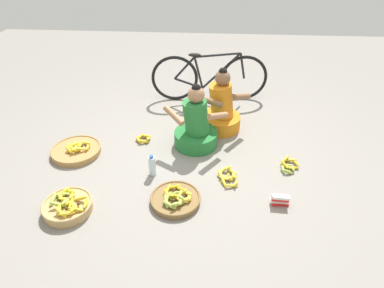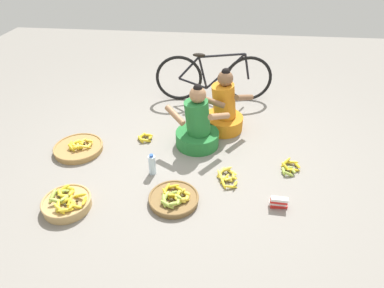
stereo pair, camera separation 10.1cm
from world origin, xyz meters
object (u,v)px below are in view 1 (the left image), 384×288
object	(u,v)px
banana_basket_front_left	(176,199)
packet_carton_stack	(280,200)
vendor_woman_behind	(221,110)
water_bottle	(152,166)
bicycle_leaning	(209,77)
loose_bananas_front_center	(143,139)
banana_basket_mid_left	(76,150)
loose_bananas_back_center	(289,166)
banana_basket_mid_right	(68,206)
loose_bananas_near_vendor	(228,176)
vendor_woman_front	(196,127)

from	to	relation	value
banana_basket_front_left	packet_carton_stack	distance (m)	1.00
vendor_woman_behind	water_bottle	size ratio (longest dim) A/B	3.35
bicycle_leaning	banana_basket_front_left	xyz separation A→B (m)	(-0.26, -2.22, -0.31)
bicycle_leaning	banana_basket_front_left	distance (m)	2.26
packet_carton_stack	loose_bananas_front_center	bearing A→B (deg)	146.63
banana_basket_front_left	vendor_woman_behind	bearing A→B (deg)	72.99
packet_carton_stack	water_bottle	bearing A→B (deg)	164.00
banana_basket_mid_left	loose_bananas_front_center	xyz separation A→B (m)	(0.73, 0.32, -0.01)
vendor_woman_behind	banana_basket_mid_left	size ratio (longest dim) A/B	1.45
vendor_woman_behind	loose_bananas_front_center	distance (m)	1.05
bicycle_leaning	water_bottle	distance (m)	1.92
vendor_woman_behind	packet_carton_stack	size ratio (longest dim) A/B	4.77
vendor_woman_behind	loose_bananas_back_center	xyz separation A→B (m)	(0.76, -0.78, -0.24)
vendor_woman_behind	banana_basket_mid_left	bearing A→B (deg)	-157.88
vendor_woman_behind	banana_basket_mid_left	world-z (taller)	vendor_woman_behind
water_bottle	loose_bananas_front_center	bearing A→B (deg)	109.61
banana_basket_mid_right	loose_bananas_near_vendor	xyz separation A→B (m)	(1.51, 0.58, -0.03)
vendor_woman_behind	banana_basket_mid_right	distance (m)	2.15
banana_basket_mid_left	loose_bananas_front_center	size ratio (longest dim) A/B	2.66
banana_basket_mid_left	banana_basket_front_left	bearing A→B (deg)	-29.87
loose_bananas_near_vendor	bicycle_leaning	bearing A→B (deg)	98.02
banana_basket_mid_right	bicycle_leaning	bearing A→B (deg)	62.49
vendor_woman_behind	packet_carton_stack	distance (m)	1.50
loose_bananas_back_center	banana_basket_mid_left	bearing A→B (deg)	177.68
vendor_woman_front	loose_bananas_near_vendor	size ratio (longest dim) A/B	2.37
banana_basket_mid_left	loose_bananas_front_center	distance (m)	0.80
loose_bananas_near_vendor	loose_bananas_back_center	size ratio (longest dim) A/B	1.16
vendor_woman_front	banana_basket_front_left	size ratio (longest dim) A/B	1.62
banana_basket_mid_left	water_bottle	size ratio (longest dim) A/B	2.30
loose_bananas_front_center	loose_bananas_back_center	size ratio (longest dim) A/B	0.74
vendor_woman_front	vendor_woman_behind	distance (m)	0.50
loose_bananas_near_vendor	packet_carton_stack	xyz separation A→B (m)	(0.49, -0.36, 0.03)
vendor_woman_front	loose_bananas_back_center	bearing A→B (deg)	-19.58
banana_basket_front_left	water_bottle	distance (m)	0.51
water_bottle	bicycle_leaning	bearing A→B (deg)	73.15
vendor_woman_behind	banana_basket_mid_left	xyz separation A→B (m)	(-1.68, -0.68, -0.23)
banana_basket_front_left	water_bottle	world-z (taller)	water_bottle
vendor_woman_behind	water_bottle	distance (m)	1.24
vendor_woman_front	loose_bananas_near_vendor	world-z (taller)	vendor_woman_front
banana_basket_front_left	banana_basket_mid_right	distance (m)	1.02
vendor_woman_behind	loose_bananas_front_center	bearing A→B (deg)	-158.82
vendor_woman_behind	banana_basket_mid_right	world-z (taller)	vendor_woman_behind
bicycle_leaning	loose_bananas_back_center	xyz separation A→B (m)	(0.94, -1.60, -0.33)
vendor_woman_behind	bicycle_leaning	xyz separation A→B (m)	(-0.17, 0.82, 0.09)
loose_bananas_front_center	vendor_woman_behind	bearing A→B (deg)	21.18
vendor_woman_front	packet_carton_stack	distance (m)	1.31
banana_basket_front_left	loose_bananas_near_vendor	size ratio (longest dim) A/B	1.46
loose_bananas_front_center	loose_bananas_back_center	bearing A→B (deg)	-13.63
banana_basket_front_left	water_bottle	xyz separation A→B (m)	(-0.30, 0.41, 0.07)
loose_bananas_front_center	loose_bananas_back_center	world-z (taller)	loose_bananas_back_center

